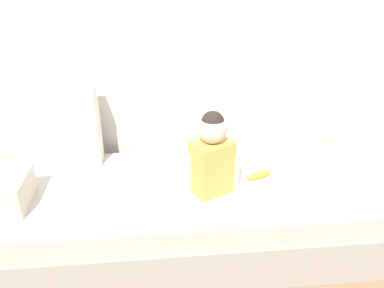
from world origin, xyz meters
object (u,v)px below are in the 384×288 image
Objects in this scene: toddler at (212,154)px; banana at (259,175)px; throw_pillow_left at (57,127)px; couch at (175,214)px; throw_pillow_right at (279,118)px.

toddler reaches higher than banana.
banana is at bearing -14.49° from throw_pillow_left.
toddler is at bearing -19.71° from couch.
banana is at bearing 3.01° from couch.
throw_pillow_left is at bearing 154.22° from couch.
couch is at bearing -25.78° from throw_pillow_left.
couch is at bearing -176.99° from banana.
toddler is at bearing -140.56° from throw_pillow_right.
toddler is at bearing -161.99° from banana.
throw_pillow_left is 1.35m from throw_pillow_right.
toddler is (0.19, -0.07, 0.42)m from couch.
throw_pillow_left is 0.96m from toddler.
throw_pillow_left reaches higher than throw_pillow_right.
couch is at bearing -154.22° from throw_pillow_right.
banana is (1.16, -0.30, -0.22)m from throw_pillow_left.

